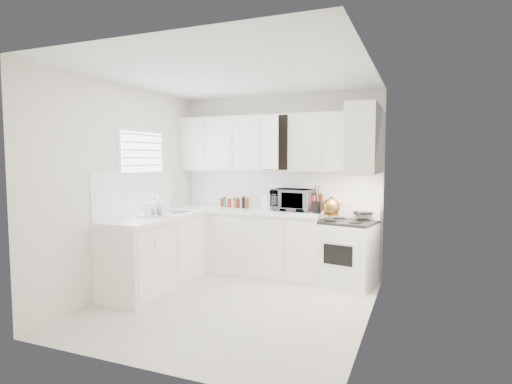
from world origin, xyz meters
The scene contains 35 objects.
floor centered at (0.00, 0.00, 0.00)m, with size 3.20×3.20×0.00m, color silver.
ceiling centered at (0.00, 0.00, 2.60)m, with size 3.20×3.20×0.00m, color white.
wall_back centered at (0.00, 1.60, 1.30)m, with size 3.00×3.00×0.00m, color white.
wall_front centered at (0.00, -1.60, 1.30)m, with size 3.00×3.00×0.00m, color white.
wall_left centered at (-1.50, 0.00, 1.30)m, with size 3.20×3.20×0.00m, color white.
wall_right centered at (1.50, 0.00, 1.30)m, with size 3.20×3.20×0.00m, color white.
window_blinds centered at (-1.48, 0.35, 1.55)m, with size 0.06×0.96×1.06m, color white, non-canonical shape.
lower_cabinets_back centered at (-0.39, 1.30, 0.45)m, with size 2.22×0.60×0.90m, color white, non-canonical shape.
lower_cabinets_left centered at (-1.20, 0.20, 0.45)m, with size 0.60×1.60×0.90m, color white, non-canonical shape.
countertop_back centered at (-0.39, 1.29, 0.93)m, with size 2.24×0.64×0.05m, color white.
countertop_left centered at (-1.19, 0.20, 0.93)m, with size 0.64×1.62×0.05m, color white.
backsplash_back centered at (0.00, 1.59, 1.23)m, with size 2.98×0.02×0.55m, color white.
backsplash_left centered at (-1.49, 0.20, 1.23)m, with size 0.02×1.60×0.55m, color white.
upper_cabinets_back centered at (0.00, 1.44, 1.50)m, with size 3.00×0.33×0.80m, color white, non-canonical shape.
upper_cabinets_right centered at (1.33, 0.82, 1.50)m, with size 0.33×0.90×0.80m, color white, non-canonical shape.
sink centered at (-1.19, 0.55, 1.07)m, with size 0.42×0.38×0.30m, color gray, non-canonical shape.
stove centered at (1.07, 1.25, 0.55)m, with size 0.72×0.59×1.10m, color white, non-canonical shape.
tea_kettle centered at (0.89, 1.09, 1.07)m, with size 0.28×0.24×0.26m, color brown, non-canonical shape.
frying_pan centered at (1.25, 1.41, 0.96)m, with size 0.26×0.43×0.04m, color black, non-canonical shape.
microwave centered at (0.30, 1.35, 1.14)m, with size 0.55×0.30×0.37m, color gray.
rice_cooker centered at (-0.07, 1.42, 1.08)m, with size 0.26×0.26×0.26m, color white, non-canonical shape.
paper_towel centered at (-0.02, 1.52, 1.08)m, with size 0.12×0.12×0.27m, color white.
utensil_crock centered at (0.68, 1.18, 1.14)m, with size 0.13×0.13×0.39m, color black, non-canonical shape.
dish_rack centered at (-1.14, 0.13, 1.05)m, with size 0.38×0.28×0.21m, color white, non-canonical shape.
spice_left_0 centered at (-0.85, 1.42, 1.02)m, with size 0.06×0.06×0.13m, color brown.
spice_left_1 centered at (-0.78, 1.33, 1.02)m, with size 0.06×0.06×0.13m, color #3A802A.
spice_left_2 centered at (-0.70, 1.42, 1.02)m, with size 0.06×0.06×0.13m, color red.
spice_left_3 centered at (-0.62, 1.33, 1.02)m, with size 0.06×0.06×0.13m, color gold.
spice_left_4 centered at (-0.55, 1.42, 1.02)m, with size 0.06×0.06×0.13m, color #581F19.
spice_left_5 centered at (-0.47, 1.33, 1.02)m, with size 0.06×0.06×0.13m, color black.
spice_left_6 centered at (-0.40, 1.42, 1.02)m, with size 0.06×0.06×0.13m, color brown.
sauce_right_0 centered at (0.58, 1.46, 1.05)m, with size 0.06×0.06×0.19m, color red.
sauce_right_1 centered at (0.64, 1.40, 1.05)m, with size 0.06×0.06×0.19m, color gold.
sauce_right_2 centered at (0.69, 1.46, 1.05)m, with size 0.06×0.06×0.19m, color #581F19.
sauce_right_3 centered at (0.74, 1.40, 1.05)m, with size 0.06×0.06×0.19m, color black.
Camera 1 is at (1.98, -4.20, 1.67)m, focal length 29.03 mm.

